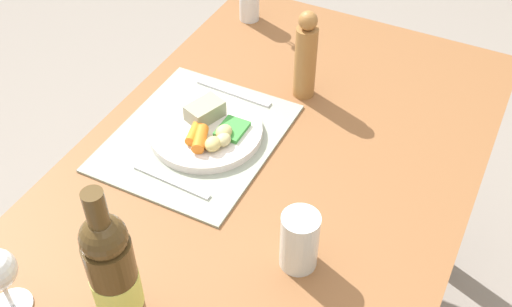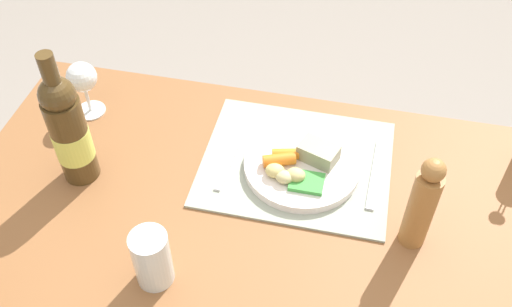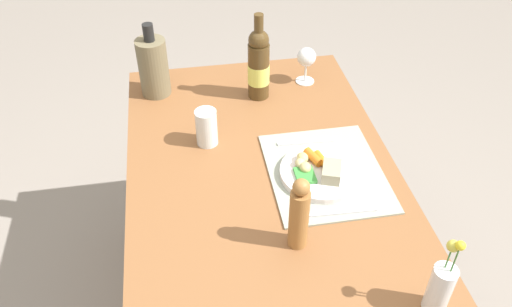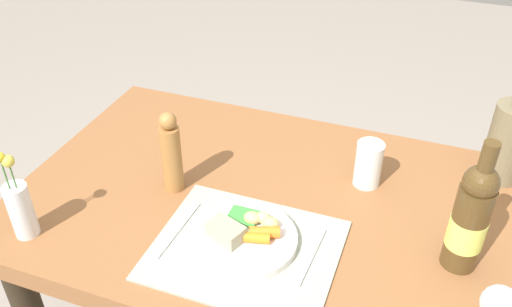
{
  "view_description": "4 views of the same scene",
  "coord_description": "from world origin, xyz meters",
  "px_view_note": "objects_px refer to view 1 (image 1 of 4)",
  "views": [
    {
      "loc": [
        0.82,
        0.39,
        1.69
      ],
      "look_at": [
        0.03,
        -0.01,
        0.85
      ],
      "focal_mm": 43.69,
      "sensor_mm": 36.0,
      "label": 1
    },
    {
      "loc": [
        -0.12,
        0.66,
        1.69
      ],
      "look_at": [
        0.05,
        -0.1,
        0.88
      ],
      "focal_mm": 40.17,
      "sensor_mm": 36.0,
      "label": 2
    },
    {
      "loc": [
        -1.12,
        0.22,
        1.82
      ],
      "look_at": [
        0.0,
        0.02,
        0.85
      ],
      "focal_mm": 36.41,
      "sensor_mm": 36.0,
      "label": 3
    },
    {
      "loc": [
        0.3,
        -0.98,
        1.64
      ],
      "look_at": [
        -0.1,
        0.09,
        0.84
      ],
      "focal_mm": 38.28,
      "sensor_mm": 36.0,
      "label": 4
    }
  ],
  "objects_px": {
    "fork": "(234,93)",
    "water_tumbler": "(299,243)",
    "wine_bottle": "(114,275)",
    "pepper_mill": "(306,57)",
    "dining_table": "(266,206)",
    "knife": "(171,181)",
    "dinner_plate": "(207,130)"
  },
  "relations": [
    {
      "from": "knife",
      "to": "pepper_mill",
      "type": "height_order",
      "value": "pepper_mill"
    },
    {
      "from": "wine_bottle",
      "to": "fork",
      "type": "bearing_deg",
      "value": -168.55
    },
    {
      "from": "fork",
      "to": "knife",
      "type": "bearing_deg",
      "value": 7.0
    },
    {
      "from": "dining_table",
      "to": "knife",
      "type": "xyz_separation_m",
      "value": [
        0.12,
        -0.16,
        0.12
      ]
    },
    {
      "from": "knife",
      "to": "fork",
      "type": "bearing_deg",
      "value": -172.54
    },
    {
      "from": "wine_bottle",
      "to": "dinner_plate",
      "type": "bearing_deg",
      "value": -166.95
    },
    {
      "from": "wine_bottle",
      "to": "pepper_mill",
      "type": "xyz_separation_m",
      "value": [
        -0.69,
        0.02,
        -0.02
      ]
    },
    {
      "from": "dining_table",
      "to": "wine_bottle",
      "type": "bearing_deg",
      "value": -7.73
    },
    {
      "from": "fork",
      "to": "wine_bottle",
      "type": "relative_size",
      "value": 0.62
    },
    {
      "from": "dining_table",
      "to": "pepper_mill",
      "type": "distance_m",
      "value": 0.35
    },
    {
      "from": "dining_table",
      "to": "fork",
      "type": "relative_size",
      "value": 6.76
    },
    {
      "from": "water_tumbler",
      "to": "pepper_mill",
      "type": "bearing_deg",
      "value": -157.57
    },
    {
      "from": "dining_table",
      "to": "water_tumbler",
      "type": "relative_size",
      "value": 10.86
    },
    {
      "from": "dining_table",
      "to": "pepper_mill",
      "type": "xyz_separation_m",
      "value": [
        -0.27,
        -0.04,
        0.21
      ]
    },
    {
      "from": "knife",
      "to": "pepper_mill",
      "type": "bearing_deg",
      "value": 165.95
    },
    {
      "from": "knife",
      "to": "water_tumbler",
      "type": "xyz_separation_m",
      "value": [
        0.06,
        0.31,
        0.04
      ]
    },
    {
      "from": "fork",
      "to": "wine_bottle",
      "type": "bearing_deg",
      "value": 13.89
    },
    {
      "from": "fork",
      "to": "dining_table",
      "type": "bearing_deg",
      "value": 45.57
    },
    {
      "from": "wine_bottle",
      "to": "dining_table",
      "type": "bearing_deg",
      "value": 172.27
    },
    {
      "from": "dining_table",
      "to": "knife",
      "type": "height_order",
      "value": "knife"
    },
    {
      "from": "fork",
      "to": "water_tumbler",
      "type": "relative_size",
      "value": 1.61
    },
    {
      "from": "dinner_plate",
      "to": "pepper_mill",
      "type": "relative_size",
      "value": 1.12
    },
    {
      "from": "fork",
      "to": "water_tumbler",
      "type": "distance_m",
      "value": 0.5
    },
    {
      "from": "pepper_mill",
      "to": "fork",
      "type": "bearing_deg",
      "value": -60.92
    },
    {
      "from": "fork",
      "to": "knife",
      "type": "distance_m",
      "value": 0.31
    },
    {
      "from": "wine_bottle",
      "to": "water_tumbler",
      "type": "height_order",
      "value": "wine_bottle"
    },
    {
      "from": "water_tumbler",
      "to": "pepper_mill",
      "type": "relative_size",
      "value": 0.55
    },
    {
      "from": "knife",
      "to": "dinner_plate",
      "type": "bearing_deg",
      "value": -174.69
    },
    {
      "from": "knife",
      "to": "water_tumbler",
      "type": "relative_size",
      "value": 1.49
    },
    {
      "from": "knife",
      "to": "wine_bottle",
      "type": "distance_m",
      "value": 0.34
    },
    {
      "from": "wine_bottle",
      "to": "pepper_mill",
      "type": "distance_m",
      "value": 0.69
    },
    {
      "from": "dining_table",
      "to": "dinner_plate",
      "type": "relative_size",
      "value": 5.32
    }
  ]
}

